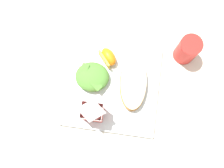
% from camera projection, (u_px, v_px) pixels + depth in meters
% --- Properties ---
extents(ground, '(3.00, 3.00, 0.00)m').
position_uv_depth(ground, '(112.00, 86.00, 0.78)').
color(ground, beige).
extents(white_plate, '(0.28, 0.28, 0.02)m').
position_uv_depth(white_plate, '(112.00, 85.00, 0.77)').
color(white_plate, silver).
rests_on(white_plate, ground).
extents(cheesy_pizza_bread, '(0.09, 0.18, 0.04)m').
position_uv_depth(cheesy_pizza_bread, '(133.00, 83.00, 0.74)').
color(cheesy_pizza_bread, '#A87038').
rests_on(cheesy_pizza_bread, white_plate).
extents(green_salad_pile, '(0.10, 0.09, 0.04)m').
position_uv_depth(green_salad_pile, '(92.00, 77.00, 0.74)').
color(green_salad_pile, '#4C8433').
rests_on(green_salad_pile, white_plate).
extents(milk_carton, '(0.06, 0.04, 0.11)m').
position_uv_depth(milk_carton, '(92.00, 112.00, 0.68)').
color(milk_carton, '#B7332D').
rests_on(milk_carton, white_plate).
extents(orange_wedge_front, '(0.07, 0.07, 0.04)m').
position_uv_depth(orange_wedge_front, '(108.00, 57.00, 0.76)').
color(orange_wedge_front, orange).
rests_on(orange_wedge_front, white_plate).
extents(paper_napkin, '(0.14, 0.14, 0.00)m').
position_uv_depth(paper_napkin, '(41.00, 85.00, 0.77)').
color(paper_napkin, white).
rests_on(paper_napkin, ground).
extents(metal_fork, '(0.13, 0.16, 0.01)m').
position_uv_depth(metal_fork, '(115.00, 164.00, 0.72)').
color(metal_fork, silver).
rests_on(metal_fork, ground).
extents(drinking_red_cup, '(0.06, 0.06, 0.09)m').
position_uv_depth(drinking_red_cup, '(187.00, 50.00, 0.75)').
color(drinking_red_cup, red).
rests_on(drinking_red_cup, ground).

